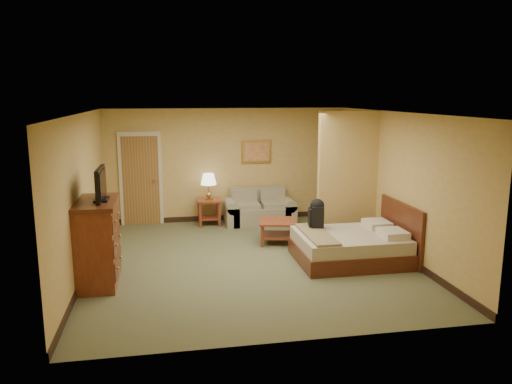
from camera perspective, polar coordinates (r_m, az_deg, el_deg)
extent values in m
plane|color=#585C3B|center=(8.94, -0.85, -7.86)|extent=(6.00, 6.00, 0.00)
plane|color=white|center=(8.46, -0.90, 9.03)|extent=(6.00, 6.00, 0.00)
cube|color=tan|center=(11.54, -3.35, 3.08)|extent=(5.50, 0.02, 2.60)
cube|color=tan|center=(8.60, -19.25, -0.29)|extent=(0.02, 6.00, 2.60)
cube|color=tan|center=(9.45, 15.80, 0.90)|extent=(0.02, 6.00, 2.60)
cube|color=tan|center=(10.05, 10.41, 1.72)|extent=(1.20, 0.15, 2.60)
cube|color=beige|center=(11.48, -13.03, 1.51)|extent=(0.94, 0.06, 2.10)
cube|color=brown|center=(11.47, -13.02, 1.25)|extent=(0.80, 0.04, 2.00)
cylinder|color=#A78B3D|center=(11.40, -11.53, 1.25)|extent=(0.04, 0.12, 0.04)
cube|color=black|center=(11.77, -3.28, -2.91)|extent=(5.50, 0.02, 0.12)
cube|color=gray|center=(11.39, 0.46, -2.66)|extent=(1.31, 0.70, 0.39)
cube|color=gray|center=(11.60, 0.18, -0.39)|extent=(1.31, 0.17, 0.41)
cube|color=gray|center=(11.29, -2.80, -2.69)|extent=(0.28, 0.70, 0.44)
cube|color=gray|center=(11.52, 3.65, -2.40)|extent=(0.28, 0.70, 0.44)
cube|color=maroon|center=(11.28, -5.41, -0.94)|extent=(0.53, 0.53, 0.04)
cube|color=maroon|center=(11.37, -5.37, -2.93)|extent=(0.45, 0.45, 0.03)
cube|color=maroon|center=(11.12, -6.37, -2.68)|extent=(0.05, 0.05, 0.54)
cube|color=maroon|center=(11.16, -4.20, -2.59)|extent=(0.05, 0.05, 0.54)
cube|color=maroon|center=(11.53, -6.52, -2.18)|extent=(0.05, 0.05, 0.54)
cube|color=maroon|center=(11.57, -4.43, -2.10)|extent=(0.05, 0.05, 0.54)
cylinder|color=#A78B3D|center=(11.27, -5.41, -0.74)|extent=(0.18, 0.18, 0.04)
cylinder|color=#A78B3D|center=(11.23, -5.43, 0.39)|extent=(0.02, 0.02, 0.30)
cone|color=white|center=(11.19, -5.45, 1.48)|extent=(0.36, 0.36, 0.25)
cube|color=maroon|center=(9.89, 2.51, -3.37)|extent=(0.85, 0.85, 0.04)
cube|color=maroon|center=(9.96, 2.50, -4.95)|extent=(0.73, 0.73, 0.03)
cube|color=maroon|center=(9.60, 1.13, -5.19)|extent=(0.05, 0.05, 0.43)
cube|color=maroon|center=(10.30, 3.78, -4.08)|extent=(0.05, 0.05, 0.43)
cube|color=#B78E3F|center=(11.59, 0.04, 4.63)|extent=(0.70, 0.03, 0.54)
cube|color=#B86238|center=(11.57, 0.06, 4.62)|extent=(0.58, 0.02, 0.43)
cube|color=maroon|center=(8.13, -17.67, -5.71)|extent=(0.58, 1.15, 1.26)
cube|color=#491E11|center=(7.97, -17.95, -1.17)|extent=(0.65, 1.24, 0.06)
cube|color=black|center=(7.95, -17.25, -0.81)|extent=(0.21, 0.36, 0.03)
cube|color=black|center=(7.90, -17.35, 0.90)|extent=(0.06, 0.82, 0.49)
cube|color=#491E11|center=(9.04, 10.59, -6.91)|extent=(1.86, 1.48, 0.28)
cube|color=beige|center=(8.97, 10.64, -5.39)|extent=(1.80, 1.43, 0.22)
cube|color=#491E11|center=(9.32, 16.20, -4.25)|extent=(0.06, 1.58, 1.02)
cube|color=beige|center=(8.89, 15.36, -4.63)|extent=(0.42, 0.51, 0.13)
cube|color=beige|center=(9.46, 13.66, -3.60)|extent=(0.42, 0.51, 0.13)
cube|color=olive|center=(8.74, 6.96, -4.83)|extent=(0.42, 1.39, 0.05)
cube|color=black|center=(9.13, 6.98, -2.86)|extent=(0.26, 0.35, 0.43)
sphere|color=black|center=(9.09, 7.01, -1.56)|extent=(0.26, 0.26, 0.26)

